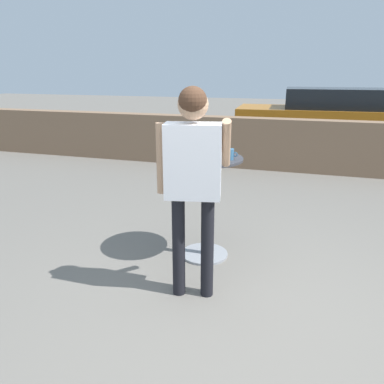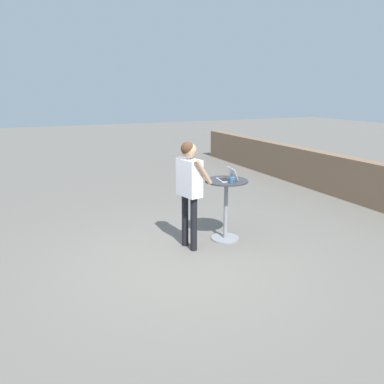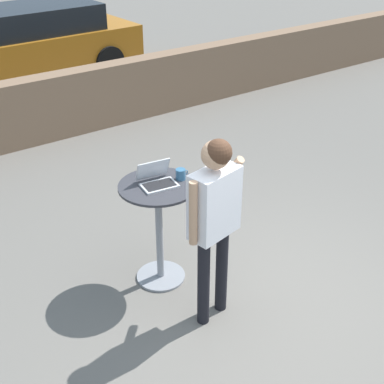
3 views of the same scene
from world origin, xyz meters
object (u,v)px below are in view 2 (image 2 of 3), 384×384
object	(u,v)px
cafe_table	(226,201)
coffee_mug	(232,180)
laptop	(228,177)
standing_person	(189,181)

from	to	relation	value
cafe_table	coffee_mug	world-z (taller)	coffee_mug
laptop	cafe_table	bearing A→B (deg)	-111.31
cafe_table	laptop	size ratio (longest dim) A/B	2.97
laptop	standing_person	size ratio (longest dim) A/B	0.20
cafe_table	coffee_mug	distance (m)	0.49
cafe_table	coffee_mug	bearing A→B (deg)	-7.07
coffee_mug	standing_person	world-z (taller)	standing_person
cafe_table	standing_person	xyz separation A→B (m)	(0.09, -0.74, 0.46)
coffee_mug	standing_person	distance (m)	0.72
coffee_mug	cafe_table	bearing A→B (deg)	172.93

